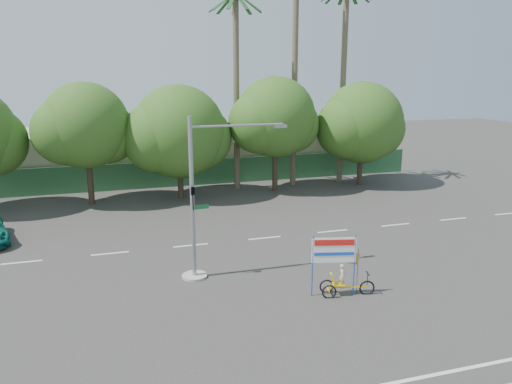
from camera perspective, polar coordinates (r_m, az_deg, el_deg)
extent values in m
plane|color=#33302D|center=(19.33, 2.63, -13.36)|extent=(120.00, 120.00, 0.00)
cube|color=#336B3D|center=(38.92, -7.91, 2.16)|extent=(38.00, 0.08, 2.00)
cube|color=beige|center=(42.94, -22.26, 3.71)|extent=(12.00, 8.00, 4.00)
cube|color=beige|center=(44.93, 1.28, 4.90)|extent=(14.00, 8.00, 3.60)
cylinder|color=#473828|center=(34.91, -18.45, 1.67)|extent=(0.40, 0.40, 3.74)
sphere|color=#225318|center=(34.39, -18.89, 7.21)|extent=(5.60, 5.60, 5.60)
sphere|color=#225318|center=(34.73, -16.71, 6.44)|extent=(4.03, 4.03, 4.03)
sphere|color=#225318|center=(34.24, -20.97, 6.44)|extent=(4.26, 4.26, 4.26)
cylinder|color=#473828|center=(35.26, -8.65, 1.98)|extent=(0.40, 0.40, 3.30)
sphere|color=#225318|center=(34.77, -8.83, 6.83)|extent=(6.40, 6.40, 6.40)
sphere|color=#225318|center=(35.35, -6.55, 6.16)|extent=(4.61, 4.61, 4.61)
sphere|color=#225318|center=(34.39, -11.14, 6.15)|extent=(4.86, 4.86, 4.86)
cylinder|color=#473828|center=(36.81, 2.18, 3.09)|extent=(0.40, 0.40, 3.87)
sphere|color=#225318|center=(36.31, 2.24, 8.56)|extent=(5.80, 5.80, 5.80)
sphere|color=#225318|center=(37.10, 4.00, 7.69)|extent=(4.18, 4.18, 4.18)
sphere|color=#225318|center=(35.71, 0.36, 7.91)|extent=(4.41, 4.41, 4.41)
cylinder|color=#473828|center=(39.65, 11.81, 3.27)|extent=(0.40, 0.40, 3.43)
sphere|color=#225318|center=(39.21, 12.04, 7.75)|extent=(6.20, 6.20, 6.20)
sphere|color=#225318|center=(40.21, 13.55, 7.04)|extent=(4.46, 4.46, 4.46)
sphere|color=#225318|center=(38.37, 10.35, 7.23)|extent=(4.71, 4.71, 4.71)
cylinder|color=#70604C|center=(38.25, 4.44, 13.37)|extent=(0.44, 0.44, 17.00)
cylinder|color=#70604C|center=(39.89, 9.90, 11.79)|extent=(0.44, 0.44, 15.00)
cylinder|color=#70604C|center=(36.91, -2.26, 11.05)|extent=(0.44, 0.44, 14.00)
cube|color=#1C4C21|center=(37.38, -0.86, 20.83)|extent=(1.91, 0.28, 1.36)
cube|color=#1C4C21|center=(37.90, -1.47, 20.73)|extent=(1.65, 1.44, 1.36)
cube|color=#1C4C21|center=(38.07, -2.47, 20.69)|extent=(0.61, 1.93, 1.36)
cube|color=#1C4C21|center=(37.81, -3.43, 20.73)|extent=(1.20, 1.80, 1.36)
cube|color=#1C4C21|center=(37.24, -3.90, 20.83)|extent=(1.89, 0.92, 1.36)
cube|color=#1C4C21|center=(36.61, -3.66, 20.95)|extent=(1.89, 0.92, 1.36)
cube|color=#1C4C21|center=(36.24, -2.78, 21.03)|extent=(1.20, 1.80, 1.36)
cube|color=#1C4C21|center=(36.29, -1.69, 21.03)|extent=(0.61, 1.93, 1.36)
cube|color=#1C4C21|center=(36.75, -0.93, 20.95)|extent=(1.65, 1.44, 1.36)
cylinder|color=gray|center=(22.26, -7.03, -9.49)|extent=(1.10, 1.10, 0.10)
cylinder|color=gray|center=(21.14, -7.31, -0.87)|extent=(0.18, 0.18, 7.00)
cylinder|color=gray|center=(20.99, -2.13, 7.61)|extent=(4.00, 0.10, 0.10)
cube|color=gray|center=(21.55, 2.80, 7.50)|extent=(0.55, 0.20, 0.12)
imported|color=black|center=(20.90, -7.21, -0.75)|extent=(0.16, 0.20, 1.00)
cube|color=#14662D|center=(21.28, -6.35, -1.71)|extent=(0.70, 0.04, 0.18)
torus|color=black|center=(20.91, 12.56, -10.64)|extent=(0.63, 0.22, 0.63)
torus|color=black|center=(20.80, 8.07, -10.63)|extent=(0.59, 0.21, 0.59)
torus|color=black|center=(20.33, 8.36, -11.24)|extent=(0.59, 0.21, 0.59)
cube|color=yellow|center=(20.70, 10.41, -10.63)|extent=(1.56, 0.43, 0.06)
cube|color=yellow|center=(20.56, 8.21, -10.89)|extent=(0.19, 0.56, 0.05)
cube|color=yellow|center=(20.56, 9.40, -10.35)|extent=(0.55, 0.49, 0.06)
cube|color=yellow|center=(20.41, 8.73, -9.72)|extent=(0.30, 0.43, 0.51)
cylinder|color=black|center=(20.76, 12.61, -9.70)|extent=(0.03, 0.03, 0.51)
cube|color=black|center=(20.66, 12.65, -9.06)|extent=(0.14, 0.42, 0.04)
imported|color=#CCB284|center=(20.45, 9.83, -9.43)|extent=(0.32, 0.41, 1.01)
cylinder|color=blue|center=(20.05, 6.46, -8.43)|extent=(0.06, 0.06, 2.52)
cylinder|color=blue|center=(20.39, 11.17, -8.23)|extent=(0.06, 0.06, 2.52)
cube|color=white|center=(19.97, 8.91, -6.60)|extent=(1.73, 0.47, 1.03)
cube|color=red|center=(19.82, 8.96, -5.75)|extent=(1.55, 0.39, 0.24)
cube|color=blue|center=(19.99, 8.91, -7.01)|extent=(1.55, 0.39, 0.13)
cylinder|color=black|center=(20.53, 11.52, -8.93)|extent=(0.02, 0.02, 1.96)
cube|color=red|center=(20.22, 10.70, -7.39)|extent=(0.81, 0.21, 0.61)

